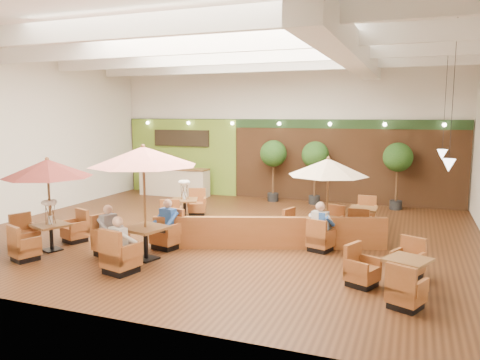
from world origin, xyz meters
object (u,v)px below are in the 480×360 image
at_px(booth_divider, 270,233).
at_px(table_0, 47,184).
at_px(diner_3, 321,222).
at_px(table_1, 141,177).
at_px(service_counter, 174,182).
at_px(diner_0, 120,239).
at_px(table_2, 326,180).
at_px(topiary_2, 398,160).
at_px(topiary_0, 273,156).
at_px(diner_1, 167,219).
at_px(table_3, 185,206).
at_px(topiary_1, 315,157).
at_px(table_4, 394,274).
at_px(diner_4, 321,221).
at_px(diner_2, 110,225).
at_px(table_5, 363,220).

relative_size(booth_divider, table_0, 2.42).
relative_size(booth_divider, diner_3, 7.43).
bearing_deg(booth_divider, table_1, -162.40).
xyz_separation_m(service_counter, diner_0, (3.63, -9.10, 0.17)).
xyz_separation_m(table_2, topiary_2, (1.60, 5.30, 0.12)).
relative_size(topiary_0, diner_1, 2.97).
bearing_deg(table_3, topiary_2, 11.85).
bearing_deg(diner_3, table_0, -141.68).
height_order(table_3, topiary_2, topiary_2).
bearing_deg(topiary_1, table_1, -106.03).
bearing_deg(table_2, service_counter, 162.70).
xyz_separation_m(booth_divider, diner_1, (-2.47, -0.91, 0.35)).
bearing_deg(diner_1, topiary_0, -84.16).
bearing_deg(diner_3, service_counter, 159.37).
height_order(diner_0, diner_1, diner_1).
bearing_deg(topiary_2, diner_1, -125.95).
relative_size(table_4, diner_4, 2.99).
height_order(table_4, diner_2, diner_2).
distance_m(topiary_0, diner_2, 8.52).
xyz_separation_m(table_3, topiary_0, (1.69, 4.31, 1.31)).
distance_m(table_2, table_4, 3.78).
bearing_deg(topiary_0, diner_3, -63.39).
height_order(service_counter, table_4, service_counter).
height_order(table_3, diner_1, table_3).
xyz_separation_m(topiary_0, topiary_2, (4.63, 0.00, 0.00)).
bearing_deg(table_1, diner_2, -165.76).
height_order(service_counter, table_1, table_1).
distance_m(booth_divider, diner_1, 2.66).
height_order(diner_1, diner_4, diner_1).
height_order(table_1, topiary_0, table_1).
height_order(table_3, diner_2, table_3).
distance_m(table_1, topiary_0, 8.33).
distance_m(table_0, diner_2, 1.94).
bearing_deg(service_counter, diner_1, -62.86).
distance_m(table_4, topiary_1, 9.01).
distance_m(diner_3, diner_4, 0.00).
relative_size(service_counter, table_0, 1.22).
bearing_deg(table_3, table_5, -15.41).
distance_m(service_counter, topiary_2, 9.01).
distance_m(service_counter, topiary_0, 4.47).
bearing_deg(topiary_1, diner_4, -76.97).
xyz_separation_m(topiary_2, diner_3, (-1.55, -6.14, -1.05)).
height_order(diner_0, diner_2, diner_0).
height_order(table_3, diner_3, table_3).
relative_size(table_0, diner_1, 3.02).
distance_m(diner_2, diner_4, 5.20).
xyz_separation_m(table_2, table_5, (0.82, 1.67, -1.35)).
bearing_deg(topiary_2, diner_0, -119.62).
bearing_deg(diner_3, table_4, -30.75).
height_order(service_counter, topiary_1, topiary_1).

